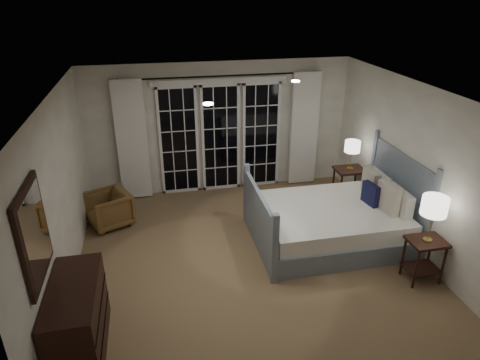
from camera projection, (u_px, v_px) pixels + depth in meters
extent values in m
plane|color=brown|center=(249.00, 257.00, 6.46)|extent=(5.00, 5.00, 0.00)
plane|color=silver|center=(251.00, 93.00, 5.42)|extent=(5.00, 5.00, 0.00)
cube|color=white|center=(60.00, 199.00, 5.47)|extent=(0.02, 5.00, 2.50)
cube|color=white|center=(412.00, 167.00, 6.41)|extent=(0.02, 5.00, 2.50)
cube|color=white|center=(220.00, 128.00, 8.16)|extent=(5.00, 0.02, 2.50)
cube|color=white|center=(315.00, 301.00, 3.72)|extent=(5.00, 0.02, 2.50)
cube|color=black|center=(179.00, 141.00, 8.07)|extent=(0.66, 0.02, 2.02)
cube|color=black|center=(221.00, 138.00, 8.22)|extent=(0.66, 0.02, 2.02)
cube|color=black|center=(261.00, 136.00, 8.37)|extent=(0.66, 0.02, 2.02)
cube|color=white|center=(220.00, 81.00, 7.75)|extent=(2.50, 0.04, 0.10)
cylinder|color=black|center=(220.00, 76.00, 7.65)|extent=(3.50, 0.03, 0.03)
cube|color=white|center=(132.00, 141.00, 7.79)|extent=(0.55, 0.10, 2.25)
cube|color=white|center=(304.00, 129.00, 8.41)|extent=(0.55, 0.10, 2.25)
cylinder|color=white|center=(296.00, 81.00, 6.10)|extent=(0.12, 0.12, 0.01)
cylinder|color=white|center=(208.00, 104.00, 4.95)|extent=(0.12, 0.12, 0.01)
cube|color=gray|center=(328.00, 231.00, 6.83)|extent=(2.18, 1.70, 0.32)
cube|color=silver|center=(330.00, 215.00, 6.71)|extent=(2.12, 1.64, 0.27)
cube|color=gray|center=(399.00, 195.00, 6.82)|extent=(0.06, 1.70, 1.39)
cube|color=gray|center=(259.00, 221.00, 6.48)|extent=(0.06, 1.70, 0.96)
cube|color=silver|center=(399.00, 201.00, 6.47)|extent=(0.14, 0.60, 0.36)
cube|color=silver|center=(378.00, 183.00, 7.04)|extent=(0.14, 0.60, 0.36)
cube|color=beige|center=(388.00, 198.00, 6.46)|extent=(0.16, 0.46, 0.45)
cube|color=beige|center=(371.00, 183.00, 6.96)|extent=(0.16, 0.46, 0.45)
cube|color=#16163C|center=(371.00, 194.00, 6.70)|extent=(0.15, 0.35, 0.34)
cube|color=black|center=(427.00, 242.00, 5.73)|extent=(0.49, 0.39, 0.04)
cube|color=black|center=(421.00, 268.00, 5.91)|extent=(0.45, 0.35, 0.03)
cylinder|color=black|center=(416.00, 269.00, 5.68)|extent=(0.04, 0.04, 0.60)
cylinder|color=black|center=(443.00, 266.00, 5.76)|extent=(0.04, 0.04, 0.60)
cylinder|color=black|center=(403.00, 256.00, 5.96)|extent=(0.04, 0.04, 0.60)
cylinder|color=black|center=(429.00, 253.00, 6.03)|extent=(0.04, 0.04, 0.60)
cube|color=black|center=(350.00, 170.00, 7.81)|extent=(0.52, 0.42, 0.04)
cube|color=black|center=(347.00, 193.00, 8.01)|extent=(0.48, 0.38, 0.03)
cylinder|color=black|center=(341.00, 191.00, 7.76)|extent=(0.04, 0.04, 0.65)
cylinder|color=black|center=(363.00, 189.00, 7.84)|extent=(0.04, 0.04, 0.65)
cylinder|color=black|center=(333.00, 184.00, 8.06)|extent=(0.04, 0.04, 0.65)
cylinder|color=black|center=(355.00, 182.00, 8.14)|extent=(0.04, 0.04, 0.65)
cylinder|color=tan|center=(427.00, 240.00, 5.71)|extent=(0.12, 0.12, 0.02)
cylinder|color=tan|center=(430.00, 227.00, 5.63)|extent=(0.02, 0.02, 0.38)
cylinder|color=white|center=(435.00, 206.00, 5.50)|extent=(0.34, 0.34, 0.25)
cylinder|color=tan|center=(350.00, 168.00, 7.80)|extent=(0.12, 0.12, 0.02)
cylinder|color=tan|center=(351.00, 160.00, 7.73)|extent=(0.02, 0.02, 0.31)
cylinder|color=white|center=(353.00, 146.00, 7.62)|extent=(0.28, 0.28, 0.20)
imported|color=brown|center=(109.00, 209.00, 7.20)|extent=(0.87, 0.86, 0.60)
cube|color=black|center=(78.00, 320.00, 4.65)|extent=(0.51, 1.22, 0.87)
cube|color=black|center=(104.00, 326.00, 4.76)|extent=(0.01, 1.20, 0.01)
cube|color=black|center=(101.00, 306.00, 4.64)|extent=(0.01, 1.20, 0.01)
cube|color=black|center=(34.00, 234.00, 4.14)|extent=(0.04, 0.85, 1.00)
cube|color=white|center=(36.00, 234.00, 4.14)|extent=(0.01, 0.73, 0.88)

